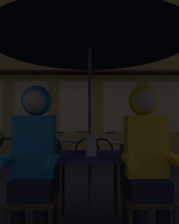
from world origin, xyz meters
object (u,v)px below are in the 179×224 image
(chair_right, at_px, (145,189))
(person_right_hooded, at_px, (146,149))
(patio_umbrella, at_px, (90,30))
(cafe_table, at_px, (90,164))
(bicycle_fourth, at_px, (120,150))
(lantern, at_px, (91,144))
(bicycle_second, at_px, (27,149))
(book, at_px, (84,152))
(person_left_hooded, at_px, (34,149))
(bicycle_third, at_px, (68,149))
(chair_left, at_px, (35,189))

(chair_right, relative_size, person_right_hooded, 0.62)
(person_right_hooded, bearing_deg, patio_umbrella, 138.43)
(cafe_table, relative_size, bicycle_fourth, 0.45)
(cafe_table, distance_m, lantern, 0.25)
(bicycle_second, distance_m, book, 4.11)
(cafe_table, distance_m, person_left_hooded, 0.67)
(lantern, distance_m, person_right_hooded, 0.56)
(chair_right, relative_size, bicycle_second, 0.52)
(bicycle_fourth, bearing_deg, bicycle_third, 175.37)
(chair_left, bearing_deg, bicycle_fourth, 71.93)
(cafe_table, relative_size, lantern, 3.20)
(bicycle_second, height_order, book, bicycle_second)
(cafe_table, distance_m, bicycle_third, 3.84)
(chair_left, xyz_separation_m, person_right_hooded, (0.96, -0.06, 0.36))
(bicycle_second, bearing_deg, cafe_table, -66.44)
(chair_left, distance_m, bicycle_third, 4.17)
(lantern, bearing_deg, bicycle_fourth, 77.69)
(person_left_hooded, distance_m, bicycle_fourth, 4.35)
(person_left_hooded, bearing_deg, bicycle_third, 90.69)
(cafe_table, relative_size, book, 3.70)
(book, bearing_deg, bicycle_second, 123.16)
(person_left_hooded, bearing_deg, chair_right, 3.39)
(lantern, height_order, bicycle_fourth, lantern)
(bicycle_fourth, bearing_deg, patio_umbrella, -102.88)
(patio_umbrella, xyz_separation_m, bicycle_third, (-0.53, 3.80, -1.71))
(chair_right, xyz_separation_m, bicycle_fourth, (0.36, 4.05, -0.14))
(patio_umbrella, bearing_deg, book, 123.42)
(person_left_hooded, distance_m, bicycle_third, 4.25)
(person_right_hooded, xyz_separation_m, bicycle_second, (-2.16, 4.27, -0.50))
(person_right_hooded, bearing_deg, person_left_hooded, 180.00)
(patio_umbrella, distance_m, lantern, 1.20)
(lantern, distance_m, bicycle_second, 4.34)
(chair_left, xyz_separation_m, person_left_hooded, (-0.00, -0.06, 0.36))
(cafe_table, xyz_separation_m, person_right_hooded, (0.48, -0.43, 0.21))
(lantern, relative_size, chair_right, 0.27)
(book, bearing_deg, cafe_table, -46.73)
(chair_right, bearing_deg, bicycle_third, 103.64)
(chair_left, height_order, bicycle_third, chair_left)
(chair_left, distance_m, bicycle_second, 4.38)
(lantern, height_order, person_left_hooded, person_left_hooded)
(chair_left, distance_m, person_right_hooded, 1.03)
(lantern, bearing_deg, bicycle_second, 113.09)
(person_left_hooded, relative_size, bicycle_second, 0.84)
(bicycle_third, relative_size, book, 8.36)
(person_left_hooded, height_order, book, person_left_hooded)
(chair_right, bearing_deg, patio_umbrella, 142.45)
(patio_umbrella, xyz_separation_m, lantern, (0.01, -0.12, -1.20))
(chair_right, bearing_deg, bicycle_fourth, 84.89)
(chair_left, bearing_deg, chair_right, 0.00)
(chair_left, height_order, bicycle_second, chair_left)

